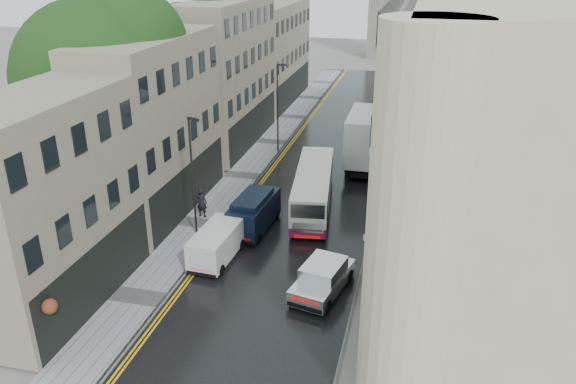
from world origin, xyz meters
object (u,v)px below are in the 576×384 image
at_px(cream_bus, 294,206).
at_px(lamp_post_near, 193,178).
at_px(white_lorry, 348,145).
at_px(silver_hatchback, 294,288).
at_px(tree_near, 99,106).
at_px(lamp_post_far, 278,109).
at_px(tree_far, 188,76).
at_px(white_van, 191,255).
at_px(navy_van, 231,220).
at_px(pedestrian, 202,202).

xyz_separation_m(cream_bus, lamp_post_near, (-5.38, -2.60, 2.38)).
height_order(white_lorry, silver_hatchback, white_lorry).
xyz_separation_m(white_lorry, silver_hatchback, (-0.01, -17.75, -1.42)).
xyz_separation_m(tree_near, lamp_post_far, (7.80, 13.49, -3.18)).
xyz_separation_m(tree_near, silver_hatchback, (14.13, -7.63, -6.11)).
relative_size(tree_near, tree_far, 1.11).
bearing_deg(tree_near, cream_bus, 2.05).
bearing_deg(tree_near, tree_far, 88.68).
bearing_deg(lamp_post_far, lamp_post_near, -98.82).
xyz_separation_m(tree_far, white_lorry, (13.84, -2.88, -3.98)).
distance_m(white_van, navy_van, 4.03).
distance_m(white_van, pedestrian, 6.43).
xyz_separation_m(tree_far, pedestrian, (6.03, -12.90, -5.14)).
xyz_separation_m(cream_bus, pedestrian, (-5.91, -0.34, -0.24)).
xyz_separation_m(tree_near, lamp_post_near, (6.86, -2.16, -3.23)).
distance_m(cream_bus, navy_van, 4.10).
relative_size(tree_far, navy_van, 2.67).
height_order(cream_bus, navy_van, cream_bus).
xyz_separation_m(white_lorry, navy_van, (-5.10, -12.24, -1.04)).
distance_m(silver_hatchback, lamp_post_far, 22.25).
relative_size(tree_near, white_van, 3.32).
relative_size(cream_bus, white_van, 2.31).
bearing_deg(pedestrian, lamp_post_near, 107.09).
bearing_deg(lamp_post_far, navy_van, -90.86).
distance_m(tree_near, navy_van, 10.91).
height_order(white_van, pedestrian, pedestrian).
bearing_deg(white_van, navy_van, 81.12).
xyz_separation_m(silver_hatchback, lamp_post_far, (-6.33, 21.12, 2.94)).
xyz_separation_m(silver_hatchback, white_van, (-5.93, 1.58, 0.13)).
relative_size(tree_near, silver_hatchback, 3.21).
xyz_separation_m(navy_van, lamp_post_near, (-2.18, -0.05, 2.51)).
relative_size(lamp_post_near, lamp_post_far, 0.99).
height_order(tree_near, lamp_post_far, tree_near).
bearing_deg(lamp_post_near, cream_bus, 46.97).
bearing_deg(white_lorry, lamp_post_near, -121.28).
distance_m(tree_far, lamp_post_near, 16.71).
bearing_deg(lamp_post_near, white_van, -49.78).
height_order(tree_far, silver_hatchback, tree_far).
height_order(white_lorry, navy_van, white_lorry).
xyz_separation_m(tree_near, cream_bus, (12.24, 0.44, -5.61)).
bearing_deg(lamp_post_near, silver_hatchback, -15.74).
bearing_deg(white_van, pedestrian, 109.97).
bearing_deg(silver_hatchback, tree_near, 163.93).
distance_m(tree_far, lamp_post_far, 7.91).
relative_size(tree_far, lamp_post_near, 1.73).
relative_size(white_lorry, lamp_post_far, 1.17).
relative_size(silver_hatchback, lamp_post_far, 0.59).
bearing_deg(lamp_post_far, tree_far, 178.38).
height_order(tree_far, cream_bus, tree_far).
bearing_deg(lamp_post_far, white_van, -94.21).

